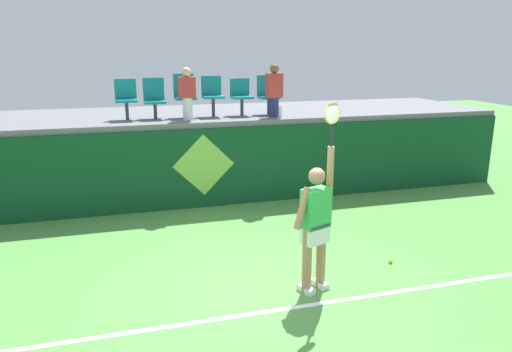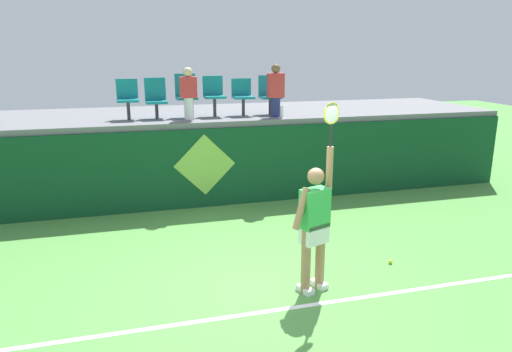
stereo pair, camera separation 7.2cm
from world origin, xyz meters
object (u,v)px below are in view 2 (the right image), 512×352
tennis_player (315,222)px  spectator_1 (188,92)px  tennis_ball (390,262)px  stadium_chair_3 (214,93)px  stadium_chair_5 (269,93)px  spectator_0 (276,90)px  stadium_chair_2 (186,93)px  stadium_chair_0 (128,97)px  stadium_chair_1 (156,97)px  water_bottle (282,112)px  stadium_chair_4 (242,94)px

tennis_player → spectator_1: 4.75m
tennis_ball → stadium_chair_3: 5.27m
stadium_chair_5 → tennis_player: bearing=-99.7°
tennis_ball → spectator_0: bearing=99.2°
tennis_ball → stadium_chair_2: bearing=119.6°
stadium_chair_0 → stadium_chair_1: size_ratio=0.98×
stadium_chair_0 → spectator_0: 3.12m
water_bottle → stadium_chair_1: stadium_chair_1 is taller
stadium_chair_4 → spectator_1: spectator_1 is taller
stadium_chair_4 → spectator_0: spectator_0 is taller
stadium_chair_3 → stadium_chair_4: 0.64m
tennis_player → stadium_chair_2: 5.12m
stadium_chair_5 → spectator_1: 1.91m
stadium_chair_1 → spectator_1: size_ratio=0.79×
stadium_chair_0 → stadium_chair_1: 0.58m
stadium_chair_4 → spectator_1: bearing=-162.5°
tennis_player → stadium_chair_5: bearing=80.3°
stadium_chair_4 → tennis_ball: bearing=-74.1°
tennis_ball → stadium_chair_5: 4.96m
tennis_player → stadium_chair_4: size_ratio=3.19×
stadium_chair_4 → spectator_0: (0.62, -0.46, 0.13)m
tennis_player → stadium_chair_1: bearing=109.1°
stadium_chair_1 → stadium_chair_3: bearing=-0.3°
stadium_chair_2 → stadium_chair_3: 0.60m
stadium_chair_2 → stadium_chair_4: (1.24, -0.01, -0.05)m
tennis_ball → stadium_chair_4: stadium_chair_4 is taller
water_bottle → tennis_ball: bearing=-81.5°
spectator_0 → tennis_player: bearing=-100.8°
stadium_chair_3 → stadium_chair_4: stadium_chair_3 is taller
stadium_chair_1 → stadium_chair_3: 1.24m
stadium_chair_5 → spectator_1: bearing=-167.8°
stadium_chair_4 → stadium_chair_5: (0.62, 0.01, 0.01)m
spectator_0 → stadium_chair_3: bearing=159.6°
tennis_ball → stadium_chair_4: (-1.25, 4.39, 2.19)m
spectator_0 → spectator_1: size_ratio=1.05×
tennis_player → spectator_0: (0.83, 4.36, 1.37)m
stadium_chair_1 → stadium_chair_4: bearing=-0.3°
stadium_chair_3 → spectator_0: (1.26, -0.47, 0.09)m
tennis_player → stadium_chair_1: stadium_chair_1 is taller
tennis_player → water_bottle: (0.91, 4.17, 0.91)m
tennis_ball → tennis_player: bearing=-163.2°
stadium_chair_1 → stadium_chair_5: bearing=-0.1°
spectator_0 → stadium_chair_4: bearing=143.2°
stadium_chair_5 → spectator_0: spectator_0 is taller
stadium_chair_1 → spectator_1: 0.77m
stadium_chair_2 → stadium_chair_5: 1.86m
stadium_chair_4 → stadium_chair_0: bearing=179.9°
spectator_0 → stadium_chair_2: bearing=165.7°
tennis_ball → stadium_chair_4: bearing=105.9°
water_bottle → stadium_chair_3: 1.54m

